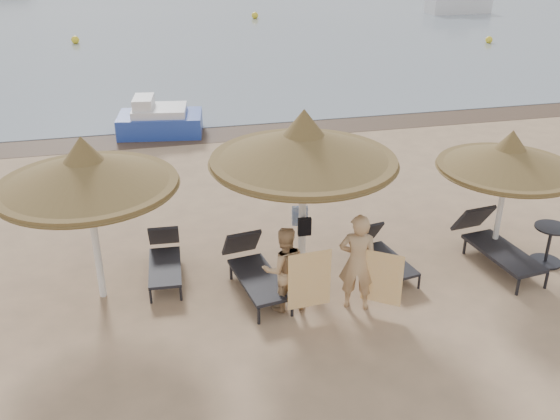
% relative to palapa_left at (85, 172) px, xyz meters
% --- Properties ---
extents(ground, '(160.00, 160.00, 0.00)m').
position_rel_palapa_left_xyz_m(ground, '(3.74, -1.08, -2.38)').
color(ground, tan).
rests_on(ground, ground).
extents(wet_sand_strip, '(200.00, 1.60, 0.01)m').
position_rel_palapa_left_xyz_m(wet_sand_strip, '(3.74, 8.32, -2.37)').
color(wet_sand_strip, '#4C3727').
rests_on(wet_sand_strip, ground).
extents(palapa_left, '(3.01, 3.01, 2.98)m').
position_rel_palapa_left_xyz_m(palapa_left, '(0.00, 0.00, 0.00)').
color(palapa_left, white).
rests_on(palapa_left, ground).
extents(palapa_center, '(3.27, 3.27, 3.24)m').
position_rel_palapa_left_xyz_m(palapa_center, '(3.60, -0.17, 0.20)').
color(palapa_center, white).
rests_on(palapa_center, ground).
extents(palapa_right, '(2.62, 2.62, 2.60)m').
position_rel_palapa_left_xyz_m(palapa_right, '(7.50, -0.24, -0.30)').
color(palapa_right, white).
rests_on(palapa_right, ground).
extents(lounger_far_left, '(0.67, 1.76, 0.78)m').
position_rel_palapa_left_xyz_m(lounger_far_left, '(1.13, 0.49, -2.03)').
color(lounger_far_left, black).
rests_on(lounger_far_left, ground).
extents(lounger_near_left, '(0.96, 2.06, 0.89)m').
position_rel_palapa_left_xyz_m(lounger_near_left, '(2.67, -0.33, -1.98)').
color(lounger_near_left, black).
rests_on(lounger_near_left, ground).
extents(lounger_near_right, '(0.85, 1.74, 0.75)m').
position_rel_palapa_left_xyz_m(lounger_near_right, '(5.15, -0.20, -2.04)').
color(lounger_near_right, black).
rests_on(lounger_near_right, ground).
extents(lounger_far_right, '(0.96, 2.16, 0.94)m').
position_rel_palapa_left_xyz_m(lounger_far_right, '(7.35, -0.46, -1.96)').
color(lounger_far_right, black).
rests_on(lounger_far_right, ground).
extents(side_table, '(0.65, 0.65, 0.78)m').
position_rel_palapa_left_xyz_m(side_table, '(8.35, -0.73, -2.01)').
color(side_table, black).
rests_on(side_table, ground).
extents(person_left, '(0.83, 0.55, 1.78)m').
position_rel_palapa_left_xyz_m(person_left, '(3.05, -1.07, -1.49)').
color(person_left, tan).
rests_on(person_left, ground).
extents(person_right, '(1.10, 0.92, 2.05)m').
position_rel_palapa_left_xyz_m(person_right, '(4.26, -1.31, -1.35)').
color(person_right, tan).
rests_on(person_right, ground).
extents(towel_left, '(0.75, 0.08, 1.05)m').
position_rel_palapa_left_xyz_m(towel_left, '(3.40, -1.42, -1.65)').
color(towel_left, orange).
rests_on(towel_left, ground).
extents(towel_right, '(0.58, 0.41, 0.97)m').
position_rel_palapa_left_xyz_m(towel_right, '(4.61, -1.56, -1.70)').
color(towel_right, orange).
rests_on(towel_right, ground).
extents(bag_patterned, '(0.30, 0.13, 0.36)m').
position_rel_palapa_left_xyz_m(bag_patterned, '(3.60, 0.01, -1.19)').
color(bag_patterned, silver).
rests_on(bag_patterned, ground).
extents(bag_dark, '(0.24, 0.09, 0.33)m').
position_rel_palapa_left_xyz_m(bag_dark, '(3.60, -0.33, -1.25)').
color(bag_dark, black).
rests_on(bag_dark, ground).
extents(pedal_boat, '(2.66, 1.80, 1.16)m').
position_rel_palapa_left_xyz_m(pedal_boat, '(1.46, 8.72, -1.95)').
color(pedal_boat, '#2440A5').
rests_on(pedal_boat, ground).
extents(buoy_left, '(0.40, 0.40, 0.40)m').
position_rel_palapa_left_xyz_m(buoy_left, '(-1.98, 23.84, -2.18)').
color(buoy_left, yellow).
rests_on(buoy_left, ground).
extents(buoy_mid, '(0.41, 0.41, 0.41)m').
position_rel_palapa_left_xyz_m(buoy_mid, '(8.38, 29.64, -2.17)').
color(buoy_mid, yellow).
rests_on(buoy_mid, ground).
extents(buoy_right, '(0.36, 0.36, 0.36)m').
position_rel_palapa_left_xyz_m(buoy_right, '(18.53, 19.30, -2.20)').
color(buoy_right, yellow).
rests_on(buoy_right, ground).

